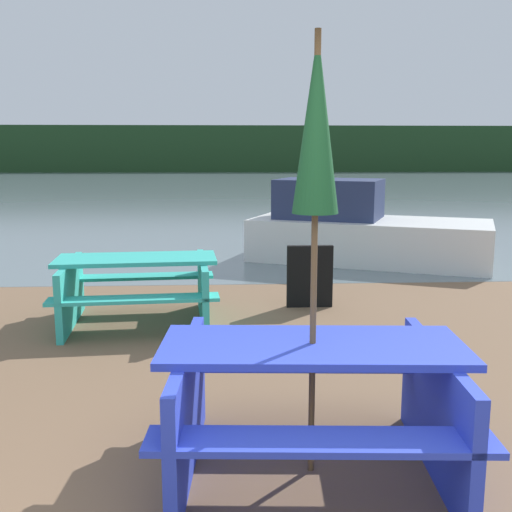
% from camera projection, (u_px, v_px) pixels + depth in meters
% --- Properties ---
extents(water, '(60.00, 50.00, 0.00)m').
position_uv_depth(water, '(229.00, 185.00, 33.04)').
color(water, slate).
rests_on(water, ground_plane).
extents(far_treeline, '(80.00, 1.60, 4.00)m').
position_uv_depth(far_treeline, '(227.00, 149.00, 52.36)').
color(far_treeline, '#1E3D1E').
rests_on(far_treeline, water).
extents(picnic_table_blue, '(1.81, 1.48, 0.78)m').
position_uv_depth(picnic_table_blue, '(312.00, 394.00, 3.47)').
color(picnic_table_blue, blue).
rests_on(picnic_table_blue, ground_plane).
extents(picnic_table_teal, '(1.81, 1.51, 0.73)m').
position_uv_depth(picnic_table_teal, '(137.00, 284.00, 6.50)').
color(picnic_table_teal, '#33B7A8').
rests_on(picnic_table_teal, ground_plane).
extents(umbrella_darkgreen, '(0.26, 0.26, 2.50)m').
position_uv_depth(umbrella_darkgreen, '(316.00, 130.00, 3.21)').
color(umbrella_darkgreen, brown).
rests_on(umbrella_darkgreen, ground_plane).
extents(boat, '(4.27, 3.07, 1.38)m').
position_uv_depth(boat, '(360.00, 231.00, 10.23)').
color(boat, silver).
rests_on(boat, water).
extents(signboard, '(0.55, 0.08, 0.75)m').
position_uv_depth(signboard, '(310.00, 276.00, 7.19)').
color(signboard, black).
rests_on(signboard, ground_plane).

